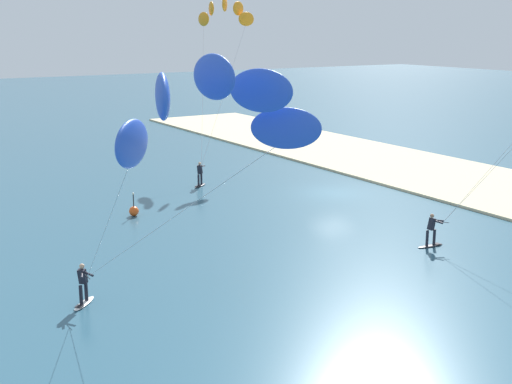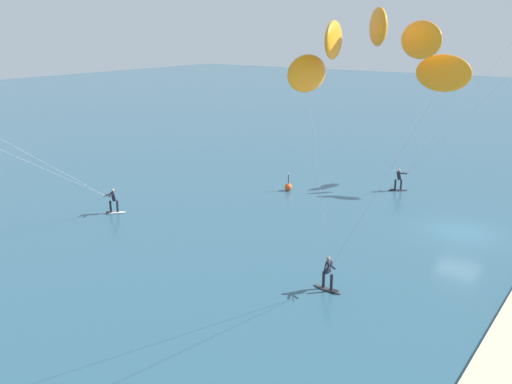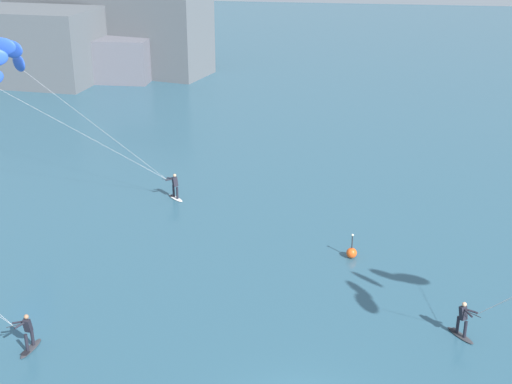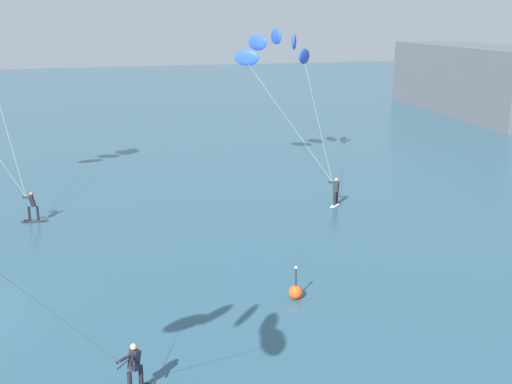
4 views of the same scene
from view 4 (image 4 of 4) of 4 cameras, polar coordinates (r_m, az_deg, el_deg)
The scene contains 2 objects.
kitesurfer_mid_water at distance 44.62m, azimuth 2.01°, elevation 12.67°, with size 11.88×5.88×9.95m.
marker_buoy at distance 24.97m, azimuth 3.63°, elevation -9.05°, with size 0.56×0.56×1.38m.
Camera 4 is at (22.79, 5.30, 10.76)m, focal length 43.87 mm.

